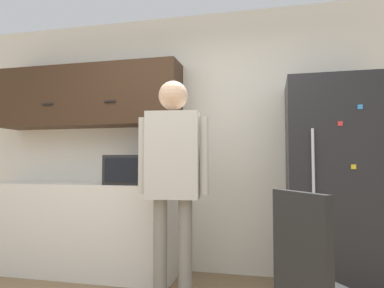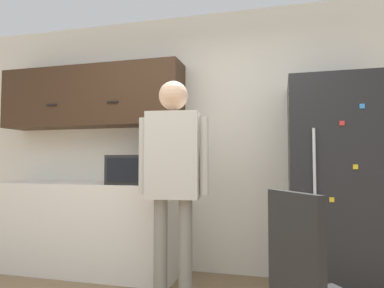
{
  "view_description": "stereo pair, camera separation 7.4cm",
  "coord_description": "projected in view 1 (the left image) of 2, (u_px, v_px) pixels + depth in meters",
  "views": [
    {
      "loc": [
        0.75,
        -1.54,
        1.12
      ],
      "look_at": [
        0.14,
        1.08,
        1.27
      ],
      "focal_mm": 32.0,
      "sensor_mm": 36.0,
      "label": 1
    },
    {
      "loc": [
        0.82,
        -1.52,
        1.12
      ],
      "look_at": [
        0.14,
        1.08,
        1.27
      ],
      "focal_mm": 32.0,
      "sensor_mm": 36.0,
      "label": 2
    }
  ],
  "objects": [
    {
      "name": "microwave",
      "position": [
        137.0,
        170.0,
        3.33
      ],
      "size": [
        0.54,
        0.39,
        0.28
      ],
      "color": "#232326",
      "rests_on": "counter"
    },
    {
      "name": "counter",
      "position": [
        80.0,
        227.0,
        3.52
      ],
      "size": [
        2.04,
        0.58,
        0.91
      ],
      "color": "silver",
      "rests_on": "ground_plane"
    },
    {
      "name": "back_wall",
      "position": [
        198.0,
        141.0,
        3.61
      ],
      "size": [
        6.0,
        0.06,
        2.7
      ],
      "color": "silver",
      "rests_on": "ground_plane"
    },
    {
      "name": "upper_cabinets",
      "position": [
        88.0,
        97.0,
        3.7
      ],
      "size": [
        2.04,
        0.38,
        0.65
      ],
      "color": "#3D2819"
    },
    {
      "name": "refrigerator",
      "position": [
        336.0,
        186.0,
        2.96
      ],
      "size": [
        0.82,
        0.66,
        1.85
      ],
      "color": "#232326",
      "rests_on": "ground_plane"
    },
    {
      "name": "person",
      "position": [
        173.0,
        166.0,
        2.73
      ],
      "size": [
        0.57,
        0.26,
        1.78
      ],
      "rotation": [
        0.0,
        0.0,
        0.11
      ],
      "color": "gray",
      "rests_on": "ground_plane"
    }
  ]
}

